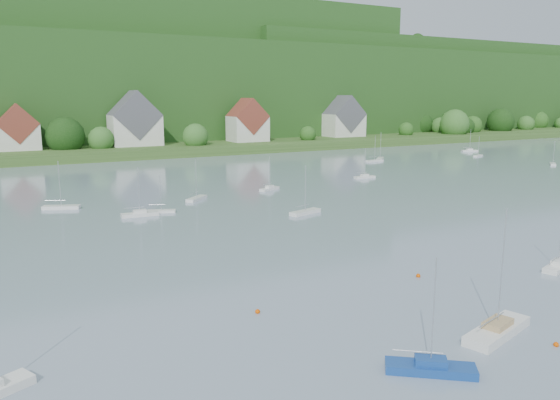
% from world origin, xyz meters
% --- Properties ---
extents(far_shore_strip, '(600.00, 60.00, 3.00)m').
position_xyz_m(far_shore_strip, '(0.00, 200.00, 1.50)').
color(far_shore_strip, '#34521F').
rests_on(far_shore_strip, ground).
extents(forested_ridge, '(620.00, 181.22, 69.89)m').
position_xyz_m(forested_ridge, '(0.39, 268.57, 22.89)').
color(forested_ridge, '#153D13').
rests_on(forested_ridge, ground).
extents(village_building_1, '(12.00, 9.36, 14.00)m').
position_xyz_m(village_building_1, '(-30.00, 189.00, 8.75)').
color(village_building_1, beige).
rests_on(village_building_1, far_shore_strip).
extents(village_building_2, '(16.00, 11.44, 18.00)m').
position_xyz_m(village_building_2, '(5.00, 188.00, 10.27)').
color(village_building_2, beige).
rests_on(village_building_2, far_shore_strip).
extents(village_building_3, '(13.00, 10.40, 15.50)m').
position_xyz_m(village_building_3, '(45.00, 186.00, 9.43)').
color(village_building_3, beige).
rests_on(village_building_3, far_shore_strip).
extents(village_building_4, '(15.00, 10.40, 16.50)m').
position_xyz_m(village_building_4, '(90.00, 190.00, 9.59)').
color(village_building_4, beige).
rests_on(village_building_4, far_shore_strip).
extents(near_sailboat_1, '(5.98, 5.14, 8.37)m').
position_xyz_m(near_sailboat_1, '(-12.86, 31.76, 0.44)').
color(near_sailboat_1, navy).
rests_on(near_sailboat_1, ground).
extents(near_sailboat_2, '(8.05, 4.24, 10.47)m').
position_xyz_m(near_sailboat_2, '(-3.80, 33.76, 0.51)').
color(near_sailboat_2, silver).
rests_on(near_sailboat_2, ground).
extents(near_sailboat_3, '(5.82, 3.21, 7.57)m').
position_xyz_m(near_sailboat_3, '(16.28, 42.49, 0.42)').
color(near_sailboat_3, silver).
rests_on(near_sailboat_3, ground).
extents(mooring_buoy_0, '(0.42, 0.42, 0.42)m').
position_xyz_m(mooring_buoy_0, '(-1.37, 30.25, 0.00)').
color(mooring_buoy_0, '#DC4B00').
rests_on(mooring_buoy_0, ground).
extents(mooring_buoy_3, '(0.47, 0.47, 0.47)m').
position_xyz_m(mooring_buoy_3, '(0.64, 47.78, 0.00)').
color(mooring_buoy_3, '#DC4B00').
rests_on(mooring_buoy_3, ground).
extents(mooring_buoy_5, '(0.45, 0.45, 0.45)m').
position_xyz_m(mooring_buoy_5, '(-18.78, 47.06, 0.00)').
color(mooring_buoy_5, '#DC4B00').
rests_on(mooring_buoy_5, ground).
extents(far_sailboat_cluster, '(194.35, 70.23, 8.71)m').
position_xyz_m(far_sailboat_cluster, '(4.66, 116.55, 0.37)').
color(far_sailboat_cluster, silver).
rests_on(far_sailboat_cluster, ground).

